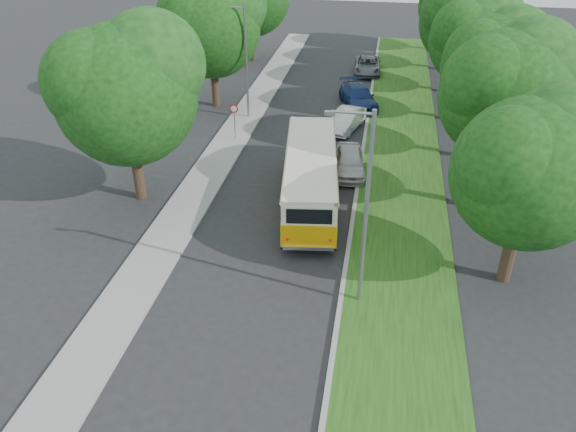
% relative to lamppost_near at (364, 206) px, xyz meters
% --- Properties ---
extents(ground, '(120.00, 120.00, 0.00)m').
position_rel_lamppost_near_xyz_m(ground, '(-4.21, 2.50, -4.37)').
color(ground, '#252528').
rests_on(ground, ground).
extents(curb, '(0.20, 70.00, 0.15)m').
position_rel_lamppost_near_xyz_m(curb, '(-0.61, 7.50, -4.29)').
color(curb, gray).
rests_on(curb, ground).
extents(grass_verge, '(4.50, 70.00, 0.13)m').
position_rel_lamppost_near_xyz_m(grass_verge, '(1.74, 7.50, -4.30)').
color(grass_verge, '#1E4312').
rests_on(grass_verge, ground).
extents(sidewalk, '(2.20, 70.00, 0.12)m').
position_rel_lamppost_near_xyz_m(sidewalk, '(-9.01, 7.50, -4.31)').
color(sidewalk, gray).
rests_on(sidewalk, ground).
extents(treeline, '(24.27, 41.91, 9.46)m').
position_rel_lamppost_near_xyz_m(treeline, '(-1.06, 20.49, 1.56)').
color(treeline, '#332319').
rests_on(treeline, ground).
extents(lamppost_near, '(1.71, 0.16, 8.00)m').
position_rel_lamppost_near_xyz_m(lamppost_near, '(0.00, 0.00, 0.00)').
color(lamppost_near, gray).
rests_on(lamppost_near, ground).
extents(lamppost_far, '(1.71, 0.16, 7.50)m').
position_rel_lamppost_near_xyz_m(lamppost_far, '(-8.91, 18.50, -0.25)').
color(lamppost_far, gray).
rests_on(lamppost_far, ground).
extents(warning_sign, '(0.56, 0.10, 2.50)m').
position_rel_lamppost_near_xyz_m(warning_sign, '(-8.71, 14.48, -2.66)').
color(warning_sign, gray).
rests_on(warning_sign, ground).
extents(vintage_bus, '(3.75, 10.08, 2.92)m').
position_rel_lamppost_near_xyz_m(vintage_bus, '(-2.90, 7.31, -2.91)').
color(vintage_bus, '#E19E07').
rests_on(vintage_bus, ground).
extents(car_silver, '(2.16, 4.34, 1.42)m').
position_rel_lamppost_near_xyz_m(car_silver, '(-1.21, 11.25, -3.66)').
color(car_silver, silver).
rests_on(car_silver, ground).
extents(car_white, '(2.48, 4.32, 1.35)m').
position_rel_lamppost_near_xyz_m(car_white, '(-1.93, 17.54, -3.70)').
color(car_white, silver).
rests_on(car_white, ground).
extents(car_blue, '(3.52, 5.47, 1.48)m').
position_rel_lamppost_near_xyz_m(car_blue, '(-1.46, 22.06, -3.63)').
color(car_blue, navy).
rests_on(car_blue, ground).
extents(car_grey, '(2.35, 4.77, 1.30)m').
position_rel_lamppost_near_xyz_m(car_grey, '(-1.21, 30.31, -3.72)').
color(car_grey, slate).
rests_on(car_grey, ground).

